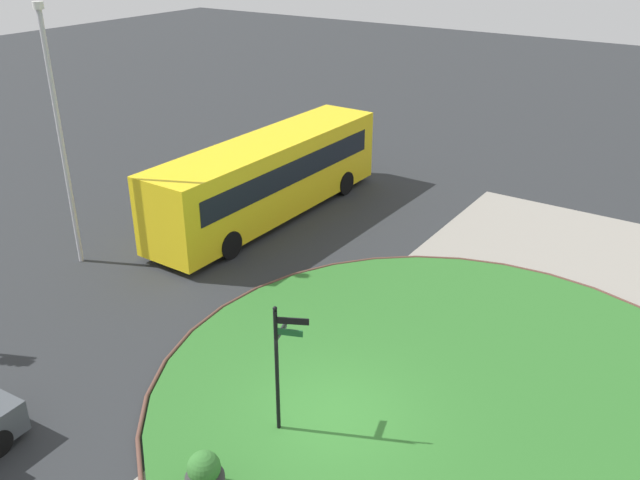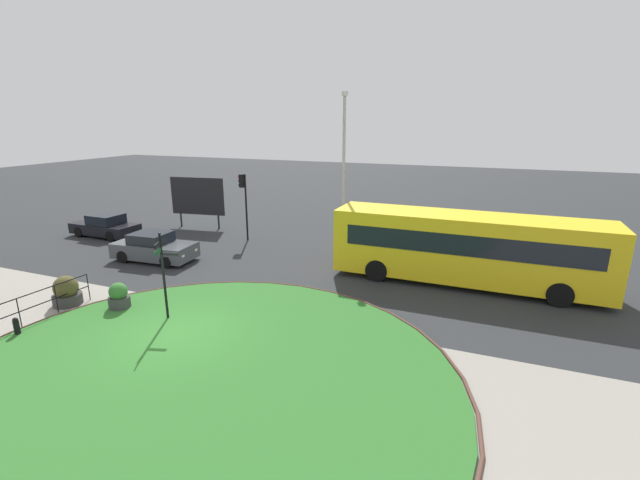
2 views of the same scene
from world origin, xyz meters
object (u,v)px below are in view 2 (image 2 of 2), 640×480
Objects in this scene: bus_yellow at (466,248)px; planter_near_signpost at (119,297)px; planter_kerbside at (67,292)px; car_far_lane at (154,248)px; lamppost_tall at (344,169)px; signpost_directional at (163,270)px; bollard_foreground at (17,327)px; car_near_lane at (105,226)px; billboard_left at (198,197)px; traffic_light_near at (243,192)px.

planter_near_signpost is (-12.10, -7.68, -1.18)m from bus_yellow.
planter_kerbside is (-14.36, -8.10, -1.15)m from bus_yellow.
car_far_lane is (-15.13, -2.38, -1.00)m from bus_yellow.
planter_kerbside is at bearing -169.57° from planter_near_signpost.
lamppost_tall reaches higher than planter_near_signpost.
lamppost_tall reaches higher than planter_kerbside.
lamppost_tall is at bearing 55.43° from planter_kerbside.
signpost_directional is 4.80× the size of bollard_foreground.
bus_yellow is 21.42m from car_near_lane.
signpost_directional is at bearing 35.30° from bollard_foreground.
signpost_directional is 2.81m from planter_near_signpost.
signpost_directional is at bearing -66.22° from billboard_left.
billboard_left is 13.18m from planter_near_signpost.
bus_yellow is 16.53m from planter_kerbside.
billboard_left is 3.48× the size of planter_near_signpost.
traffic_light_near is at bearing 81.80° from planter_kerbside.
planter_near_signpost reaches higher than bollard_foreground.
lamppost_tall is (6.11, 0.29, 1.61)m from traffic_light_near.
car_far_lane is 0.51× the size of lamppost_tall.
car_far_lane is 10.75m from lamppost_tall.
car_far_lane is (-5.43, 5.42, -1.27)m from signpost_directional.
car_near_lane is (-21.39, 0.31, -1.04)m from bus_yellow.
signpost_directional is 0.39× the size of lamppost_tall.
signpost_directional is at bearing -2.89° from planter_near_signpost.
lamppost_tall is 7.82× the size of planter_near_signpost.
car_far_lane is 3.97× the size of planter_near_signpost.
billboard_left reaches higher than bus_yellow.
billboard_left is (-7.60, 12.12, 0.15)m from signpost_directional.
lamppost_tall reaches higher than billboard_left.
planter_near_signpost is at bearing 85.53° from traffic_light_near.
car_near_lane is 1.10× the size of traffic_light_near.
bollard_foreground is 0.16× the size of car_near_lane.
car_near_lane is at bearing 153.02° from car_far_lane.
billboard_left is 3.16× the size of planter_kerbside.
lamppost_tall is at bearing 63.20° from planter_near_signpost.
car_far_lane is at bearing 100.35° from bollard_foreground.
bus_yellow is at bearing -22.32° from billboard_left.
car_near_lane is 9.22m from traffic_light_near.
car_far_lane is 7.19m from billboard_left.
bus_yellow is at bearing 29.43° from planter_kerbside.
bus_yellow reaches higher than planter_near_signpost.
signpost_directional reaches higher than bollard_foreground.
car_near_lane is 15.46m from lamppost_tall.
planter_kerbside is at bearing -176.39° from signpost_directional.
signpost_directional is at bearing 3.61° from planter_kerbside.
traffic_light_near is 3.68× the size of planter_near_signpost.
bus_yellow is at bearing 37.85° from bollard_foreground.
lamppost_tall is at bearing -15.19° from billboard_left.
planter_kerbside is (-2.26, -0.42, 0.04)m from planter_near_signpost.
car_near_lane is 6.82m from car_far_lane.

